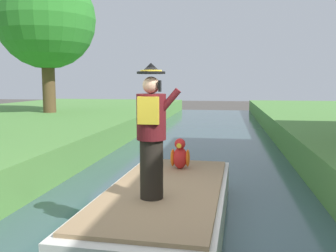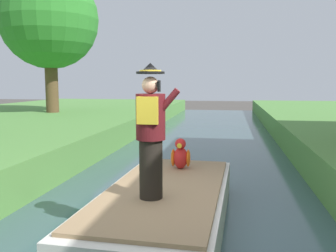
{
  "view_description": "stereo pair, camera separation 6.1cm",
  "coord_description": "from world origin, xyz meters",
  "px_view_note": "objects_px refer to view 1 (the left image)",
  "views": [
    {
      "loc": [
        0.9,
        -4.83,
        2.31
      ],
      "look_at": [
        -0.02,
        0.8,
        1.61
      ],
      "focal_mm": 38.59,
      "sensor_mm": 36.0,
      "label": 1
    },
    {
      "loc": [
        0.96,
        -4.82,
        2.31
      ],
      "look_at": [
        -0.02,
        0.8,
        1.61
      ],
      "focal_mm": 38.59,
      "sensor_mm": 36.0,
      "label": 2
    }
  ],
  "objects_px": {
    "parrot_plush": "(180,156)",
    "boat": "(166,206)",
    "tree_tall": "(46,20)",
    "person_pirate": "(152,132)"
  },
  "relations": [
    {
      "from": "parrot_plush",
      "to": "boat",
      "type": "bearing_deg",
      "value": -93.3
    },
    {
      "from": "boat",
      "to": "parrot_plush",
      "type": "xyz_separation_m",
      "value": [
        0.07,
        1.19,
        0.55
      ]
    },
    {
      "from": "tree_tall",
      "to": "parrot_plush",
      "type": "bearing_deg",
      "value": -51.42
    },
    {
      "from": "person_pirate",
      "to": "tree_tall",
      "type": "height_order",
      "value": "tree_tall"
    },
    {
      "from": "boat",
      "to": "tree_tall",
      "type": "distance_m",
      "value": 13.5
    },
    {
      "from": "boat",
      "to": "parrot_plush",
      "type": "height_order",
      "value": "parrot_plush"
    },
    {
      "from": "parrot_plush",
      "to": "person_pirate",
      "type": "bearing_deg",
      "value": -95.33
    },
    {
      "from": "parrot_plush",
      "to": "tree_tall",
      "type": "xyz_separation_m",
      "value": [
        -7.32,
        9.18,
        4.15
      ]
    },
    {
      "from": "boat",
      "to": "parrot_plush",
      "type": "relative_size",
      "value": 7.47
    },
    {
      "from": "boat",
      "to": "tree_tall",
      "type": "height_order",
      "value": "tree_tall"
    }
  ]
}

